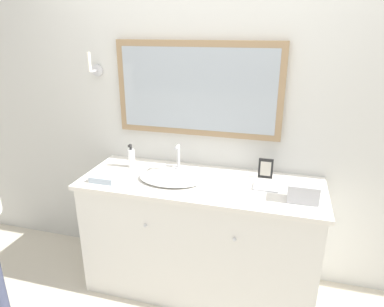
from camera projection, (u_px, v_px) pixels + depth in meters
wall_back at (212, 114)px, 2.52m from camera, size 8.00×0.18×2.55m
vanity_counter at (200, 236)px, 2.51m from camera, size 1.67×0.62×0.88m
sink_basin at (171, 177)px, 2.38m from camera, size 0.46×0.36×0.21m
soap_bottle at (131, 158)px, 2.58m from camera, size 0.05×0.05×0.18m
appliance_box at (303, 192)px, 2.07m from camera, size 0.18×0.12×0.11m
picture_frame at (266, 168)px, 2.39m from camera, size 0.10×0.01×0.14m
hand_towel_near_sink at (104, 178)px, 2.35m from camera, size 0.17×0.11×0.04m
metal_tray at (266, 187)px, 2.26m from camera, size 0.16×0.12×0.01m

